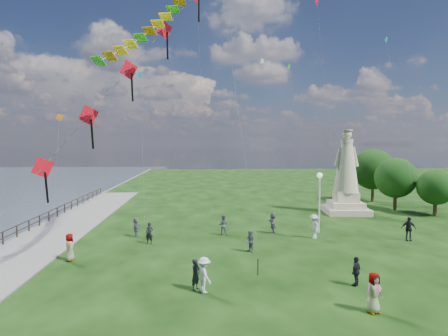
{
  "coord_description": "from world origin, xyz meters",
  "views": [
    {
      "loc": [
        -2.63,
        -16.6,
        7.06
      ],
      "look_at": [
        -1.0,
        8.0,
        5.5
      ],
      "focal_mm": 30.0,
      "sensor_mm": 36.0,
      "label": 1
    }
  ],
  "objects": [
    {
      "name": "waterfront",
      "position": [
        -15.24,
        8.99,
        -0.06
      ],
      "size": [
        200.0,
        200.0,
        1.51
      ],
      "color": "#2E3846",
      "rests_on": "ground"
    },
    {
      "name": "statue",
      "position": [
        12.38,
        20.58,
        3.23
      ],
      "size": [
        4.62,
        4.62,
        8.55
      ],
      "rotation": [
        0.0,
        0.0,
        -0.1
      ],
      "color": "beige",
      "rests_on": "ground"
    },
    {
      "name": "lamppost",
      "position": [
        6.92,
        12.43,
        3.48
      ],
      "size": [
        0.45,
        0.45,
        4.82
      ],
      "color": "silver",
      "rests_on": "ground"
    },
    {
      "name": "tree_row",
      "position": [
        18.85,
        24.16,
        3.65
      ],
      "size": [
        6.4,
        13.18,
        6.54
      ],
      "color": "#382314",
      "rests_on": "ground"
    },
    {
      "name": "person_0",
      "position": [
        -2.82,
        1.2,
        0.76
      ],
      "size": [
        0.62,
        0.67,
        1.53
      ],
      "primitive_type": "imported",
      "rotation": [
        0.0,
        0.0,
        0.95
      ],
      "color": "black",
      "rests_on": "ground"
    },
    {
      "name": "person_1",
      "position": [
        0.67,
        7.3,
        0.72
      ],
      "size": [
        0.71,
        0.82,
        1.45
      ],
      "primitive_type": "imported",
      "rotation": [
        0.0,
        0.0,
        -1.09
      ],
      "color": "#595960",
      "rests_on": "ground"
    },
    {
      "name": "person_2",
      "position": [
        -2.42,
        0.88,
        0.85
      ],
      "size": [
        1.0,
        1.23,
        1.7
      ],
      "primitive_type": "imported",
      "rotation": [
        0.0,
        0.0,
        2.05
      ],
      "color": "silver",
      "rests_on": "ground"
    },
    {
      "name": "person_3",
      "position": [
        5.16,
        1.2,
        0.74
      ],
      "size": [
        0.93,
        0.92,
        1.48
      ],
      "primitive_type": "imported",
      "rotation": [
        0.0,
        0.0,
        3.91
      ],
      "color": "black",
      "rests_on": "ground"
    },
    {
      "name": "person_4",
      "position": [
        4.64,
        -1.77,
        0.86
      ],
      "size": [
        0.95,
        0.73,
        1.72
      ],
      "primitive_type": "imported",
      "rotation": [
        0.0,
        0.0,
        0.28
      ],
      "color": "#595960",
      "rests_on": "ground"
    },
    {
      "name": "person_5",
      "position": [
        -7.48,
        12.09,
        0.76
      ],
      "size": [
        0.61,
        1.4,
        1.51
      ],
      "primitive_type": "imported",
      "rotation": [
        0.0,
        0.0,
        1.57
      ],
      "color": "#595960",
      "rests_on": "ground"
    },
    {
      "name": "person_6",
      "position": [
        -6.19,
        9.88,
        0.76
      ],
      "size": [
        0.61,
        0.45,
        1.52
      ],
      "primitive_type": "imported",
      "rotation": [
        0.0,
        0.0,
        -0.16
      ],
      "color": "black",
      "rests_on": "ground"
    },
    {
      "name": "person_7",
      "position": [
        -0.8,
        12.15,
        0.78
      ],
      "size": [
        0.84,
        0.61,
        1.57
      ],
      "primitive_type": "imported",
      "rotation": [
        0.0,
        0.0,
        2.94
      ],
      "color": "#595960",
      "rests_on": "ground"
    },
    {
      "name": "person_8",
      "position": [
        5.93,
        10.54,
        0.92
      ],
      "size": [
        0.85,
        1.29,
        1.83
      ],
      "primitive_type": "imported",
      "rotation": [
        0.0,
        0.0,
        -1.35
      ],
      "color": "silver",
      "rests_on": "ground"
    },
    {
      "name": "person_9",
      "position": [
        12.69,
        9.53,
        0.88
      ],
      "size": [
        1.13,
        0.78,
        1.75
      ],
      "primitive_type": "imported",
      "rotation": [
        0.0,
        0.0,
        -0.26
      ],
      "color": "black",
      "rests_on": "ground"
    },
    {
      "name": "person_10",
      "position": [
        -10.49,
        6.25,
        0.84
      ],
      "size": [
        0.77,
        0.95,
        1.68
      ],
      "primitive_type": "imported",
      "rotation": [
        0.0,
        0.0,
        1.96
      ],
      "color": "#595960",
      "rests_on": "ground"
    },
    {
      "name": "person_11",
      "position": [
        3.18,
        12.33,
        0.84
      ],
      "size": [
        0.69,
        1.57,
        1.68
      ],
      "primitive_type": "imported",
      "rotation": [
        0.0,
        0.0,
        4.7
      ],
      "color": "#595960",
      "rests_on": "ground"
    },
    {
      "name": "red_kite_train",
      "position": [
        -5.67,
        4.61,
        11.94
      ],
      "size": [
        12.96,
        9.35,
        19.25
      ],
      "color": "black",
      "rests_on": "ground"
    },
    {
      "name": "small_kites",
      "position": [
        2.6,
        22.75,
        14.22
      ],
      "size": [
        32.89,
        17.14,
        27.02
      ],
      "color": "teal",
      "rests_on": "ground"
    }
  ]
}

